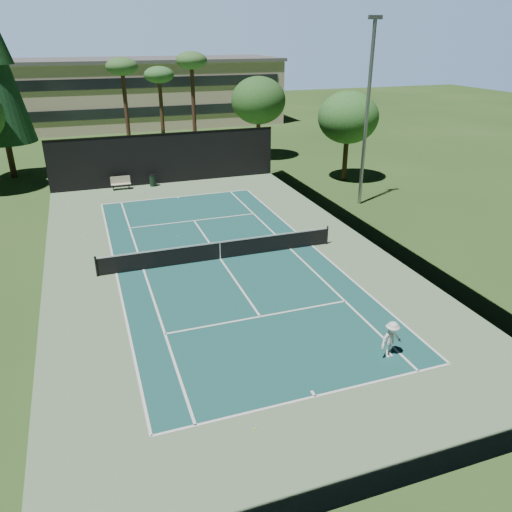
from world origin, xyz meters
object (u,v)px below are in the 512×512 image
(tennis_ball_b, at_px, (178,236))
(park_bench, at_px, (121,183))
(tennis_ball_a, at_px, (255,429))
(tennis_ball_d, at_px, (87,237))
(trash_bin, at_px, (153,180))
(tennis_net, at_px, (220,250))
(tennis_ball_c, at_px, (238,241))
(player, at_px, (391,339))

(tennis_ball_b, bearing_deg, park_bench, 101.15)
(tennis_ball_a, height_order, tennis_ball_d, tennis_ball_a)
(tennis_ball_a, distance_m, trash_bin, 28.13)
(tennis_ball_b, distance_m, tennis_ball_d, 5.44)
(tennis_ball_d, relative_size, park_bench, 0.04)
(tennis_net, distance_m, tennis_ball_c, 2.65)
(tennis_net, relative_size, park_bench, 8.60)
(tennis_net, bearing_deg, player, -71.14)
(park_bench, bearing_deg, tennis_ball_a, -87.24)
(tennis_ball_a, bearing_deg, player, 17.87)
(trash_bin, bearing_deg, park_bench, -178.10)
(tennis_ball_d, height_order, park_bench, park_bench)
(park_bench, bearing_deg, tennis_ball_d, -106.88)
(park_bench, bearing_deg, trash_bin, 1.90)
(tennis_ball_b, relative_size, tennis_ball_c, 0.97)
(tennis_ball_c, relative_size, tennis_ball_d, 0.92)
(tennis_ball_b, xyz_separation_m, trash_bin, (0.27, 11.44, 0.45))
(park_bench, xyz_separation_m, trash_bin, (2.50, 0.08, -0.07))
(tennis_net, height_order, tennis_ball_a, tennis_net)
(park_bench, height_order, trash_bin, park_bench)
(tennis_net, height_order, tennis_ball_c, tennis_net)
(tennis_ball_a, xyz_separation_m, tennis_ball_b, (0.89, 16.67, -0.01))
(tennis_ball_a, height_order, tennis_ball_b, tennis_ball_a)
(tennis_net, distance_m, tennis_ball_b, 4.32)
(tennis_net, relative_size, tennis_ball_d, 192.26)
(tennis_ball_c, xyz_separation_m, tennis_ball_d, (-8.34, 3.72, 0.00))
(tennis_ball_d, bearing_deg, park_bench, 73.12)
(tennis_ball_a, bearing_deg, tennis_ball_b, 86.95)
(tennis_ball_a, height_order, tennis_ball_c, tennis_ball_a)
(tennis_ball_b, height_order, tennis_ball_d, tennis_ball_d)
(player, distance_m, trash_bin, 26.61)
(tennis_ball_c, distance_m, trash_bin, 13.75)
(tennis_ball_d, bearing_deg, tennis_ball_c, -24.04)
(tennis_ball_b, relative_size, park_bench, 0.04)
(tennis_net, bearing_deg, tennis_ball_a, -100.82)
(tennis_net, bearing_deg, trash_bin, 94.69)
(player, bearing_deg, tennis_ball_a, -172.60)
(trash_bin, bearing_deg, tennis_ball_b, -91.33)
(trash_bin, bearing_deg, tennis_ball_c, -77.76)
(tennis_ball_b, relative_size, trash_bin, 0.06)
(player, bearing_deg, trash_bin, 90.19)
(player, height_order, trash_bin, player)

